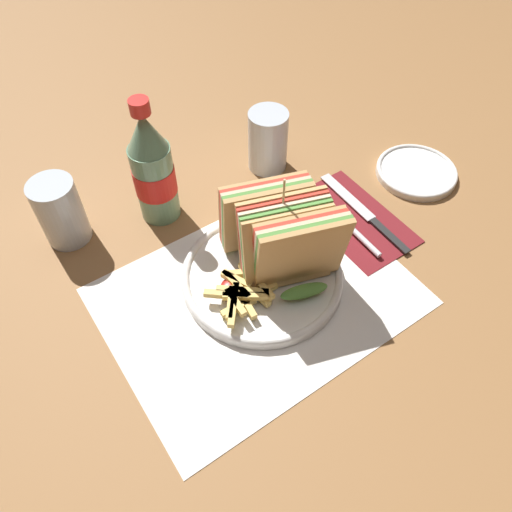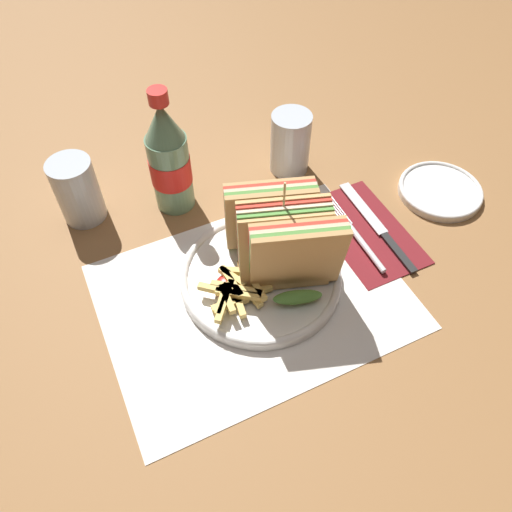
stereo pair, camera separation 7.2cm
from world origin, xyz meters
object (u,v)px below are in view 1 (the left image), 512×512
Objects in this scene: glass_far at (62,215)px; side_saucer at (416,171)px; knife at (364,213)px; glass_near at (268,141)px; club_sandwich at (282,236)px; coke_bottle_near at (153,170)px; fork at (351,228)px; plate_main at (264,277)px.

side_saucer is at bearing -20.48° from glass_far.
knife is 1.90× the size of glass_near.
club_sandwich is at bearing -46.36° from glass_far.
coke_bottle_near is at bearing 157.35° from side_saucer.
fork is 0.32m from coke_bottle_near.
plate_main is 0.36m from side_saucer.
fork is 0.19m from side_saucer.
glass_far is at bearing 148.20° from fork.
club_sandwich is at bearing -120.65° from glass_near.
fork and side_saucer have the same top height.
knife is at bearing -29.01° from glass_far.
club_sandwich is 1.05× the size of fork.
side_saucer reaches higher than knife.
plate_main is 2.17× the size of glass_near.
knife is (0.22, 0.02, -0.00)m from plate_main.
coke_bottle_near reaches higher than glass_far.
coke_bottle_near is 0.46m from side_saucer.
glass_near is 0.27m from side_saucer.
knife is at bearing -35.63° from coke_bottle_near.
side_saucer is (0.36, 0.04, -0.00)m from plate_main.
knife is at bearing -171.23° from side_saucer.
glass_far is at bearing 129.14° from plate_main.
glass_near is at bearing 59.35° from club_sandwich.
glass_near is at bearing -6.25° from glass_far.
coke_bottle_near is at bearing 139.10° from fork.
plate_main is at bearing -173.98° from knife.
coke_bottle_near is at bearing -13.91° from glass_far.
fork reaches higher than knife.
club_sandwich is 1.65× the size of glass_near.
coke_bottle_near reaches higher than knife.
fork is at bearing -33.23° from glass_far.
glass_near reaches higher than side_saucer.
coke_bottle_near is 0.16m from glass_far.
side_saucer is (0.33, 0.04, -0.07)m from club_sandwich.
club_sandwich reaches higher than fork.
club_sandwich is 1.28× the size of side_saucer.
plate_main is 1.32× the size of club_sandwich.
glass_near reaches higher than fork.
side_saucer is at bearing 12.41° from fork.
club_sandwich reaches higher than glass_near.
knife is at bearing 4.60° from plate_main.
glass_far is (-0.23, 0.25, -0.03)m from club_sandwich.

